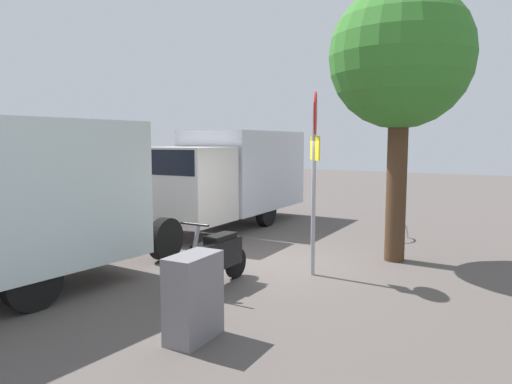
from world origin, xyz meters
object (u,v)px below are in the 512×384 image
Objects in this scene: stop_sign at (315,154)px; bike_rack_hoop at (403,240)px; box_truck_near at (228,173)px; street_tree at (400,60)px; motorcycle at (217,257)px; utility_cabinet at (194,297)px.

bike_rack_hoop is at bearing 171.13° from stop_sign.
box_truck_near is 5.44m from stop_sign.
stop_sign is at bearing -27.69° from street_tree.
box_truck_near reaches higher than motorcycle.
box_truck_near is 5.19m from bike_rack_hoop.
box_truck_near is at bearing -148.09° from motorcycle.
box_truck_near is at bearing -81.82° from bike_rack_hoop.
bike_rack_hoop is (-0.70, 4.90, -1.57)m from box_truck_near.
stop_sign is at bearing 179.16° from utility_cabinet.
motorcycle reaches higher than utility_cabinet.
stop_sign is (3.29, 4.28, 0.70)m from box_truck_near.
utility_cabinet is at bearing 27.55° from motorcycle.
utility_cabinet is (6.70, 4.23, -1.02)m from box_truck_near.
box_truck_near is 7.99m from utility_cabinet.
box_truck_near is 1.34× the size of street_tree.
stop_sign is at bearing 142.06° from motorcycle.
motorcycle is at bearing -31.78° from street_tree.
box_truck_near is 6.02m from street_tree.
box_truck_near is 4.17× the size of motorcycle.
street_tree reaches higher than bike_rack_hoop.
motorcycle is 2.13× the size of bike_rack_hoop.
stop_sign is 2.83m from street_tree.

